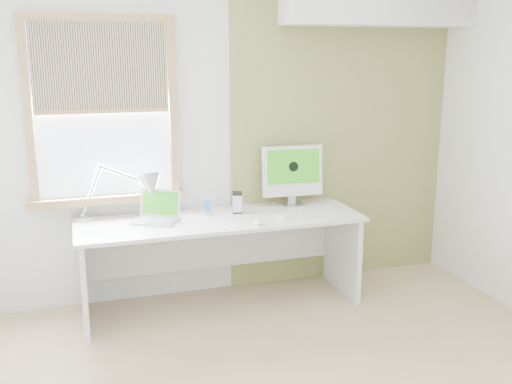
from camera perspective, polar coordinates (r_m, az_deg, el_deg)
name	(u,v)px	position (r m, az deg, el deg)	size (l,w,h in m)	color
room	(315,181)	(3.16, 5.81, 1.09)	(4.04, 3.54, 2.64)	tan
accent_wall	(341,133)	(5.13, 8.37, 5.76)	(2.00, 0.02, 2.60)	olive
window	(103,112)	(4.57, -14.78, 7.63)	(1.20, 0.14, 1.42)	#A57B51
desk	(219,240)	(4.63, -3.64, -4.70)	(2.20, 0.70, 0.73)	white
desk_lamp	(138,190)	(4.54, -11.53, 0.21)	(0.74, 0.38, 0.43)	silver
laptop	(157,213)	(4.49, -9.65, -2.08)	(0.41, 0.38, 0.23)	silver
phone_dock	(207,210)	(4.60, -4.79, -1.79)	(0.09, 0.09, 0.13)	silver
external_drive	(237,202)	(4.66, -1.85, -1.02)	(0.11, 0.14, 0.16)	silver
imac	(292,172)	(4.84, 3.59, 1.95)	(0.51, 0.18, 0.50)	silver
keyboard	(307,214)	(4.59, 5.00, -2.19)	(0.47, 0.17, 0.02)	white
mouse	(258,222)	(4.34, 0.17, -2.98)	(0.07, 0.11, 0.03)	white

